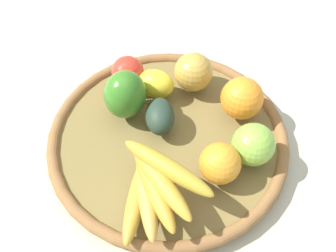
{
  "coord_description": "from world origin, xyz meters",
  "views": [
    {
      "loc": [
        -0.16,
        0.38,
        0.6
      ],
      "look_at": [
        0.0,
        0.0,
        0.06
      ],
      "focal_mm": 40.67,
      "sensor_mm": 36.0,
      "label": 1
    }
  ],
  "objects_px": {
    "lemon_0": "(156,84)",
    "apple_1": "(253,145)",
    "banana_bunch": "(153,184)",
    "avocado": "(160,116)",
    "bell_pepper": "(125,94)",
    "orange_0": "(242,98)",
    "apple_2": "(195,72)",
    "apple_0": "(128,72)",
    "orange_1": "(220,163)"
  },
  "relations": [
    {
      "from": "apple_2",
      "to": "apple_0",
      "type": "distance_m",
      "value": 0.13
    },
    {
      "from": "orange_0",
      "to": "apple_2",
      "type": "bearing_deg",
      "value": -16.89
    },
    {
      "from": "banana_bunch",
      "to": "apple_1",
      "type": "distance_m",
      "value": 0.18
    },
    {
      "from": "banana_bunch",
      "to": "avocado",
      "type": "xyz_separation_m",
      "value": [
        0.05,
        -0.14,
        -0.01
      ]
    },
    {
      "from": "bell_pepper",
      "to": "apple_2",
      "type": "xyz_separation_m",
      "value": [
        -0.09,
        -0.11,
        -0.01
      ]
    },
    {
      "from": "orange_1",
      "to": "apple_1",
      "type": "relative_size",
      "value": 0.94
    },
    {
      "from": "lemon_0",
      "to": "banana_bunch",
      "type": "distance_m",
      "value": 0.23
    },
    {
      "from": "apple_2",
      "to": "bell_pepper",
      "type": "bearing_deg",
      "value": 49.68
    },
    {
      "from": "lemon_0",
      "to": "orange_1",
      "type": "relative_size",
      "value": 1.06
    },
    {
      "from": "avocado",
      "to": "lemon_0",
      "type": "bearing_deg",
      "value": -60.72
    },
    {
      "from": "bell_pepper",
      "to": "lemon_0",
      "type": "distance_m",
      "value": 0.07
    },
    {
      "from": "apple_1",
      "to": "apple_0",
      "type": "bearing_deg",
      "value": -15.78
    },
    {
      "from": "apple_1",
      "to": "banana_bunch",
      "type": "bearing_deg",
      "value": 47.67
    },
    {
      "from": "bell_pepper",
      "to": "orange_1",
      "type": "relative_size",
      "value": 1.36
    },
    {
      "from": "banana_bunch",
      "to": "orange_0",
      "type": "bearing_deg",
      "value": -108.97
    },
    {
      "from": "lemon_0",
      "to": "avocado",
      "type": "distance_m",
      "value": 0.08
    },
    {
      "from": "banana_bunch",
      "to": "lemon_0",
      "type": "bearing_deg",
      "value": -67.25
    },
    {
      "from": "apple_1",
      "to": "apple_2",
      "type": "bearing_deg",
      "value": -39.25
    },
    {
      "from": "lemon_0",
      "to": "apple_1",
      "type": "xyz_separation_m",
      "value": [
        -0.21,
        0.07,
        0.01
      ]
    },
    {
      "from": "orange_1",
      "to": "apple_0",
      "type": "bearing_deg",
      "value": -29.7
    },
    {
      "from": "orange_0",
      "to": "apple_1",
      "type": "bearing_deg",
      "value": 116.92
    },
    {
      "from": "orange_0",
      "to": "banana_bunch",
      "type": "bearing_deg",
      "value": 71.03
    },
    {
      "from": "orange_1",
      "to": "avocado",
      "type": "bearing_deg",
      "value": -24.07
    },
    {
      "from": "lemon_0",
      "to": "apple_1",
      "type": "bearing_deg",
      "value": 160.72
    },
    {
      "from": "apple_2",
      "to": "avocado",
      "type": "bearing_deg",
      "value": 79.03
    },
    {
      "from": "apple_2",
      "to": "banana_bunch",
      "type": "height_order",
      "value": "banana_bunch"
    },
    {
      "from": "apple_1",
      "to": "apple_0",
      "type": "xyz_separation_m",
      "value": [
        0.27,
        -0.08,
        -0.0
      ]
    },
    {
      "from": "apple_0",
      "to": "orange_0",
      "type": "bearing_deg",
      "value": -176.64
    },
    {
      "from": "lemon_0",
      "to": "banana_bunch",
      "type": "relative_size",
      "value": 0.44
    },
    {
      "from": "avocado",
      "to": "apple_1",
      "type": "height_order",
      "value": "apple_1"
    },
    {
      "from": "banana_bunch",
      "to": "orange_0",
      "type": "relative_size",
      "value": 2.12
    },
    {
      "from": "bell_pepper",
      "to": "apple_0",
      "type": "height_order",
      "value": "bell_pepper"
    },
    {
      "from": "orange_0",
      "to": "apple_0",
      "type": "distance_m",
      "value": 0.23
    },
    {
      "from": "orange_1",
      "to": "lemon_0",
      "type": "bearing_deg",
      "value": -37.09
    },
    {
      "from": "orange_1",
      "to": "apple_0",
      "type": "height_order",
      "value": "orange_1"
    },
    {
      "from": "banana_bunch",
      "to": "avocado",
      "type": "height_order",
      "value": "banana_bunch"
    },
    {
      "from": "lemon_0",
      "to": "avocado",
      "type": "bearing_deg",
      "value": 119.28
    },
    {
      "from": "orange_1",
      "to": "orange_0",
      "type": "bearing_deg",
      "value": -87.8
    },
    {
      "from": "apple_2",
      "to": "apple_1",
      "type": "relative_size",
      "value": 1.03
    },
    {
      "from": "apple_0",
      "to": "banana_bunch",
      "type": "bearing_deg",
      "value": 125.02
    },
    {
      "from": "apple_0",
      "to": "bell_pepper",
      "type": "bearing_deg",
      "value": 113.73
    },
    {
      "from": "orange_1",
      "to": "banana_bunch",
      "type": "xyz_separation_m",
      "value": [
        0.08,
        0.08,
        0.01
      ]
    },
    {
      "from": "bell_pepper",
      "to": "apple_2",
      "type": "relative_size",
      "value": 1.25
    },
    {
      "from": "orange_1",
      "to": "apple_2",
      "type": "relative_size",
      "value": 0.92
    },
    {
      "from": "bell_pepper",
      "to": "orange_0",
      "type": "relative_size",
      "value": 1.2
    },
    {
      "from": "avocado",
      "to": "apple_0",
      "type": "height_order",
      "value": "apple_0"
    },
    {
      "from": "orange_1",
      "to": "apple_2",
      "type": "distance_m",
      "value": 0.21
    },
    {
      "from": "orange_0",
      "to": "avocado",
      "type": "bearing_deg",
      "value": 34.64
    },
    {
      "from": "bell_pepper",
      "to": "banana_bunch",
      "type": "xyz_separation_m",
      "value": [
        -0.12,
        0.15,
        -0.01
      ]
    },
    {
      "from": "orange_1",
      "to": "orange_0",
      "type": "height_order",
      "value": "orange_0"
    }
  ]
}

